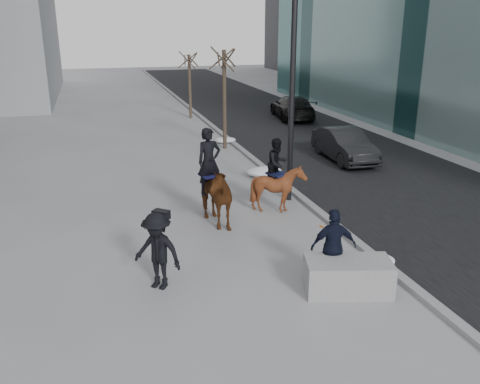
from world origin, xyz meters
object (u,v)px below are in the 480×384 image
object	(u,v)px
car_near	(344,145)
mounted_left	(211,190)
mounted_right	(278,183)
planter	(348,276)

from	to	relation	value
car_near	mounted_left	bearing A→B (deg)	-139.88
car_near	mounted_left	size ratio (longest dim) A/B	1.46
car_near	mounted_right	size ratio (longest dim) A/B	1.79
planter	mounted_left	bearing A→B (deg)	112.67
car_near	mounted_right	bearing A→B (deg)	-131.66
planter	mounted_left	xyz separation A→B (m)	(-1.96, 4.69, 0.68)
car_near	mounted_left	world-z (taller)	mounted_left
planter	mounted_right	size ratio (longest dim) A/B	0.80
car_near	mounted_right	world-z (taller)	mounted_right
planter	mounted_left	size ratio (longest dim) A/B	0.65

